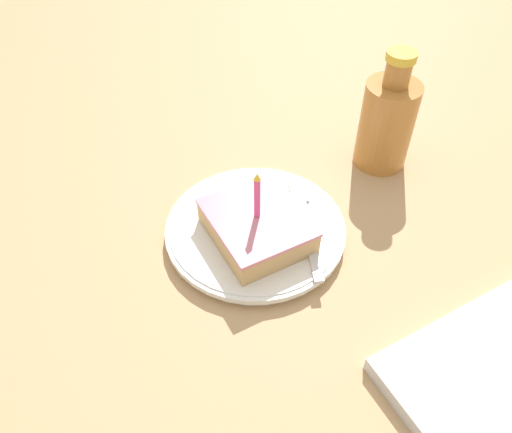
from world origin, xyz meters
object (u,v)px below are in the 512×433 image
object	(u,v)px
plate	(256,231)
cake_slice	(259,225)
bottle	(387,121)
fork	(305,219)

from	to	relation	value
plate	cake_slice	size ratio (longest dim) A/B	1.85
plate	cake_slice	distance (m)	0.03
plate	bottle	world-z (taller)	bottle
plate	bottle	distance (m)	0.26
fork	bottle	distance (m)	0.20
fork	bottle	bearing A→B (deg)	-159.04
plate	fork	world-z (taller)	fork
plate	fork	size ratio (longest dim) A/B	1.37
cake_slice	bottle	xyz separation A→B (m)	(-0.25, -0.06, 0.04)
plate	cake_slice	bearing A→B (deg)	75.39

